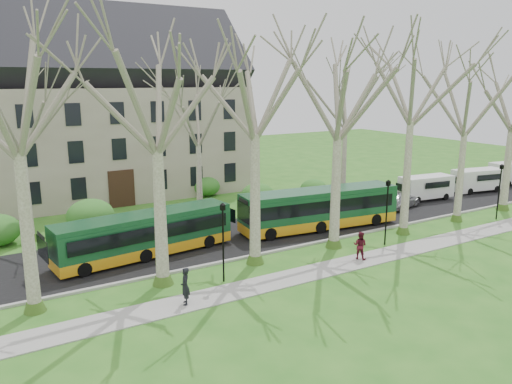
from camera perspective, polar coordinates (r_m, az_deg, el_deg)
ground at (r=31.29m, az=5.33°, el=-7.32°), size 120.00×120.00×0.00m
sidewalk at (r=29.43m, az=8.23°, el=-8.66°), size 70.00×2.00×0.06m
road at (r=35.62m, az=0.10°, el=-4.70°), size 80.00×8.00×0.06m
curb at (r=32.41m, az=3.76°, el=-6.44°), size 80.00×0.25×0.14m
building at (r=49.07m, az=-17.52°, el=9.07°), size 26.50×12.20×16.00m
tree_row_verge at (r=29.88m, az=5.27°, el=5.57°), size 49.00×7.00×14.00m
tree_row_far at (r=38.51m, az=-5.85°, el=5.65°), size 33.00×7.00×12.00m
lamp_row at (r=29.74m, az=6.57°, el=-3.21°), size 36.22×0.22×4.30m
hedges at (r=40.92m, az=-11.72°, el=-1.25°), size 30.60×8.60×2.00m
bus_lead at (r=31.41m, az=-12.51°, el=-4.72°), size 11.25×3.56×2.77m
bus_follow at (r=36.58m, az=7.29°, el=-1.85°), size 12.17×3.88×2.99m
sedan at (r=44.01m, az=16.11°, el=-0.89°), size 4.88×2.95×1.32m
van_a at (r=47.48m, az=18.84°, el=0.43°), size 5.19×2.44×2.18m
van_b at (r=52.79m, az=23.99°, el=1.21°), size 5.31×2.75×2.20m
pedestrian_a at (r=24.66m, az=-8.10°, el=-10.61°), size 0.63×0.77×1.84m
pedestrian_b at (r=30.92m, az=11.81°, el=-5.99°), size 0.98×1.05×1.72m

